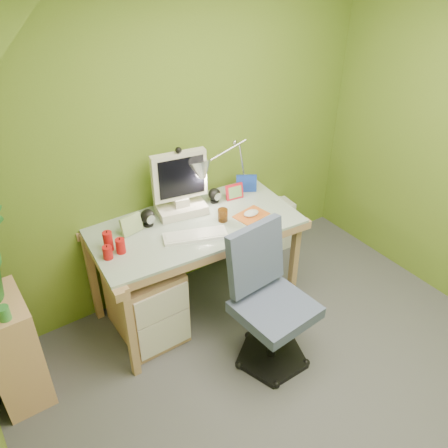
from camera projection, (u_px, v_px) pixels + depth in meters
floor at (317, 417)px, 2.87m from camera, size 3.20×3.20×0.01m
wall_back at (175, 143)px, 3.30m from camera, size 3.20×0.01×2.40m
slope_ceiling at (134, 204)px, 1.37m from camera, size 1.10×3.20×1.10m
desk at (196, 267)px, 3.46m from camera, size 1.47×0.83×0.76m
monitor at (179, 179)px, 3.22m from camera, size 0.43×0.29×0.53m
speaker_left at (148, 218)px, 3.20m from camera, size 0.12×0.12×0.12m
speaker_right at (214, 196)px, 3.45m from camera, size 0.10×0.10×0.11m
keyboard at (195, 236)px, 3.11m from camera, size 0.44×0.27×0.02m
mousepad at (251, 215)px, 3.33m from camera, size 0.25×0.20×0.01m
mouse at (251, 213)px, 3.32m from camera, size 0.12×0.08×0.04m
amber_tumbler at (223, 215)px, 3.25m from camera, size 0.08×0.08×0.09m
candle_cluster at (111, 244)px, 2.93m from camera, size 0.20×0.18×0.13m
photo_frame_red at (234, 192)px, 3.49m from camera, size 0.14×0.04×0.12m
photo_frame_blue at (246, 183)px, 3.58m from camera, size 0.14×0.10×0.13m
photo_frame_green at (131, 224)px, 3.12m from camera, size 0.15×0.05×0.13m
desk_lamp at (233, 155)px, 3.40m from camera, size 0.64×0.36×0.65m
side_ledge at (12, 350)px, 2.82m from camera, size 0.28×0.42×0.74m
green_cup at (4, 313)px, 2.50m from camera, size 0.07×0.07×0.08m
task_chair at (275, 308)px, 2.98m from camera, size 0.55×0.55×0.93m
radiator at (268, 228)px, 4.15m from camera, size 0.46×0.22×0.45m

